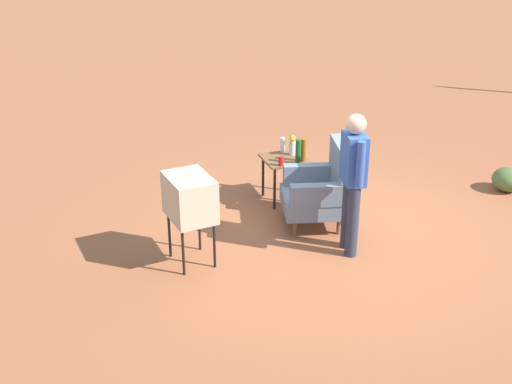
{
  "coord_description": "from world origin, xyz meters",
  "views": [
    {
      "loc": [
        6.26,
        -3.17,
        3.67
      ],
      "look_at": [
        -0.1,
        -0.99,
        0.65
      ],
      "focal_mm": 45.25,
      "sensor_mm": 36.0,
      "label": 1
    }
  ],
  "objects_px": {
    "bottle_wine_green": "(298,152)",
    "flower_vase": "(292,144)",
    "side_table": "(285,164)",
    "soda_can_red": "(281,161)",
    "tv_on_stand": "(190,198)",
    "bottle_short_clear": "(283,145)",
    "armchair": "(323,188)",
    "person_standing": "(353,176)",
    "bottle_tall_amber": "(303,150)"
  },
  "relations": [
    {
      "from": "armchair",
      "to": "person_standing",
      "type": "relative_size",
      "value": 0.65
    },
    {
      "from": "tv_on_stand",
      "to": "bottle_wine_green",
      "type": "bearing_deg",
      "value": 120.54
    },
    {
      "from": "bottle_wine_green",
      "to": "bottle_short_clear",
      "type": "xyz_separation_m",
      "value": [
        -0.45,
        -0.04,
        -0.06
      ]
    },
    {
      "from": "tv_on_stand",
      "to": "bottle_tall_amber",
      "type": "distance_m",
      "value": 2.03
    },
    {
      "from": "side_table",
      "to": "bottle_wine_green",
      "type": "xyz_separation_m",
      "value": [
        0.22,
        0.09,
        0.25
      ]
    },
    {
      "from": "side_table",
      "to": "soda_can_red",
      "type": "relative_size",
      "value": 4.96
    },
    {
      "from": "bottle_tall_amber",
      "to": "soda_can_red",
      "type": "distance_m",
      "value": 0.35
    },
    {
      "from": "flower_vase",
      "to": "bottle_tall_amber",
      "type": "bearing_deg",
      "value": 10.15
    },
    {
      "from": "bottle_tall_amber",
      "to": "bottle_wine_green",
      "type": "xyz_separation_m",
      "value": [
        0.05,
        -0.09,
        0.01
      ]
    },
    {
      "from": "armchair",
      "to": "bottle_short_clear",
      "type": "bearing_deg",
      "value": -173.6
    },
    {
      "from": "person_standing",
      "to": "bottle_wine_green",
      "type": "relative_size",
      "value": 5.12
    },
    {
      "from": "flower_vase",
      "to": "side_table",
      "type": "bearing_deg",
      "value": -57.23
    },
    {
      "from": "tv_on_stand",
      "to": "soda_can_red",
      "type": "bearing_deg",
      "value": 124.41
    },
    {
      "from": "tv_on_stand",
      "to": "bottle_tall_amber",
      "type": "relative_size",
      "value": 3.43
    },
    {
      "from": "tv_on_stand",
      "to": "bottle_short_clear",
      "type": "relative_size",
      "value": 5.15
    },
    {
      "from": "bottle_short_clear",
      "to": "bottle_wine_green",
      "type": "bearing_deg",
      "value": 4.85
    },
    {
      "from": "bottle_short_clear",
      "to": "flower_vase",
      "type": "height_order",
      "value": "flower_vase"
    },
    {
      "from": "bottle_wine_green",
      "to": "flower_vase",
      "type": "xyz_separation_m",
      "value": [
        -0.31,
        0.05,
        -0.01
      ]
    },
    {
      "from": "side_table",
      "to": "soda_can_red",
      "type": "xyz_separation_m",
      "value": [
        0.23,
        -0.14,
        0.15
      ]
    },
    {
      "from": "person_standing",
      "to": "side_table",
      "type": "bearing_deg",
      "value": -172.81
    },
    {
      "from": "person_standing",
      "to": "soda_can_red",
      "type": "xyz_separation_m",
      "value": [
        -1.31,
        -0.34,
        -0.27
      ]
    },
    {
      "from": "bottle_wine_green",
      "to": "armchair",
      "type": "bearing_deg",
      "value": 7.53
    },
    {
      "from": "tv_on_stand",
      "to": "bottle_short_clear",
      "type": "distance_m",
      "value": 2.16
    },
    {
      "from": "bottle_tall_amber",
      "to": "side_table",
      "type": "bearing_deg",
      "value": -132.77
    },
    {
      "from": "tv_on_stand",
      "to": "side_table",
      "type": "bearing_deg",
      "value": 127.49
    },
    {
      "from": "bottle_tall_amber",
      "to": "person_standing",
      "type": "bearing_deg",
      "value": 0.37
    },
    {
      "from": "bottle_wine_green",
      "to": "flower_vase",
      "type": "relative_size",
      "value": 1.21
    },
    {
      "from": "side_table",
      "to": "bottle_short_clear",
      "type": "relative_size",
      "value": 3.02
    },
    {
      "from": "person_standing",
      "to": "flower_vase",
      "type": "bearing_deg",
      "value": -178.05
    },
    {
      "from": "tv_on_stand",
      "to": "bottle_wine_green",
      "type": "distance_m",
      "value": 1.92
    },
    {
      "from": "side_table",
      "to": "bottle_short_clear",
      "type": "distance_m",
      "value": 0.3
    },
    {
      "from": "bottle_tall_amber",
      "to": "bottle_short_clear",
      "type": "bearing_deg",
      "value": -161.7
    },
    {
      "from": "side_table",
      "to": "bottle_wine_green",
      "type": "height_order",
      "value": "bottle_wine_green"
    },
    {
      "from": "armchair",
      "to": "bottle_short_clear",
      "type": "xyz_separation_m",
      "value": [
        -1.05,
        -0.12,
        0.21
      ]
    },
    {
      "from": "armchair",
      "to": "tv_on_stand",
      "type": "height_order",
      "value": "armchair"
    },
    {
      "from": "tv_on_stand",
      "to": "bottle_tall_amber",
      "type": "height_order",
      "value": "tv_on_stand"
    },
    {
      "from": "tv_on_stand",
      "to": "armchair",
      "type": "bearing_deg",
      "value": 102.01
    },
    {
      "from": "person_standing",
      "to": "soda_can_red",
      "type": "distance_m",
      "value": 1.38
    },
    {
      "from": "bottle_tall_amber",
      "to": "bottle_short_clear",
      "type": "height_order",
      "value": "bottle_tall_amber"
    },
    {
      "from": "bottle_short_clear",
      "to": "flower_vase",
      "type": "distance_m",
      "value": 0.17
    },
    {
      "from": "side_table",
      "to": "soda_can_red",
      "type": "height_order",
      "value": "soda_can_red"
    },
    {
      "from": "bottle_short_clear",
      "to": "tv_on_stand",
      "type": "bearing_deg",
      "value": -48.64
    },
    {
      "from": "bottle_short_clear",
      "to": "soda_can_red",
      "type": "bearing_deg",
      "value": -23.69
    },
    {
      "from": "armchair",
      "to": "flower_vase",
      "type": "relative_size",
      "value": 4.0
    },
    {
      "from": "person_standing",
      "to": "soda_can_red",
      "type": "height_order",
      "value": "person_standing"
    },
    {
      "from": "bottle_wine_green",
      "to": "bottle_short_clear",
      "type": "relative_size",
      "value": 1.6
    },
    {
      "from": "bottle_tall_amber",
      "to": "bottle_short_clear",
      "type": "xyz_separation_m",
      "value": [
        -0.4,
        -0.13,
        -0.05
      ]
    },
    {
      "from": "armchair",
      "to": "bottle_wine_green",
      "type": "xyz_separation_m",
      "value": [
        -0.61,
        -0.08,
        0.27
      ]
    },
    {
      "from": "armchair",
      "to": "side_table",
      "type": "height_order",
      "value": "armchair"
    },
    {
      "from": "side_table",
      "to": "flower_vase",
      "type": "relative_size",
      "value": 2.28
    }
  ]
}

